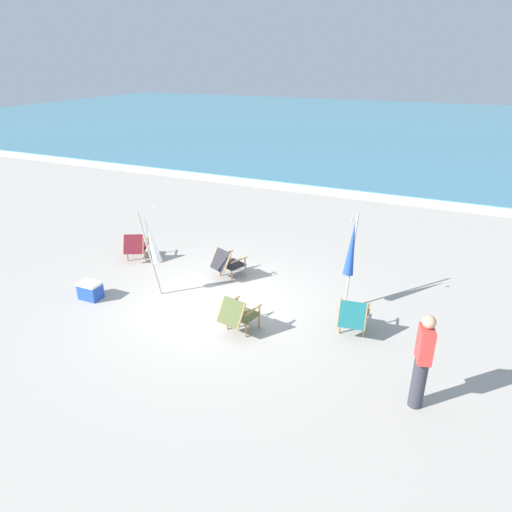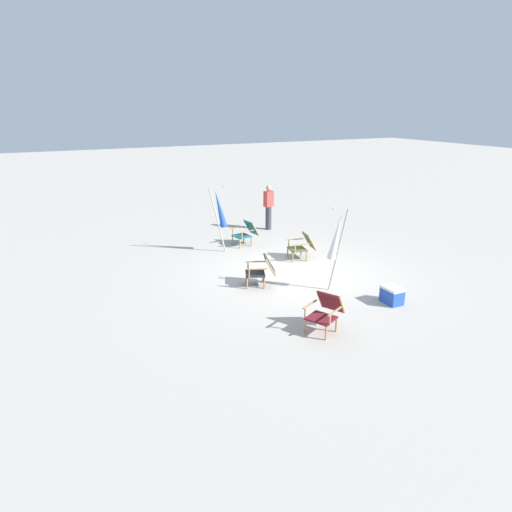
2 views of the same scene
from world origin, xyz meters
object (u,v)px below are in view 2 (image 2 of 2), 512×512
Objects in this scene: beach_chair_back_left at (262,270)px; umbrella_furled_white at (336,237)px; beach_chair_mid_center at (303,245)px; person_near_chairs at (269,207)px; beach_chair_front_right at (246,232)px; beach_chair_back_right at (326,311)px; cooler_box at (392,295)px; umbrella_furled_blue at (220,209)px.

beach_chair_back_left is 0.44× the size of umbrella_furled_white.
person_near_chairs is at bearing -11.36° from beach_chair_mid_center.
person_near_chairs is (1.40, -1.57, 0.42)m from beach_chair_front_right.
beach_chair_front_right reaches higher than beach_chair_back_right.
beach_chair_mid_center is 2.65m from umbrella_furled_white.
beach_chair_back_right is 6.21m from beach_chair_front_right.
beach_chair_back_left is 1.11× the size of beach_chair_front_right.
umbrella_furled_white reaches higher than cooler_box.
cooler_box is at bearing -169.86° from beach_chair_front_right.
beach_chair_back_left reaches higher than beach_chair_back_right.
umbrella_furled_white reaches higher than beach_chair_back_left.
cooler_box is at bearing -79.54° from beach_chair_back_right.
umbrella_furled_white reaches higher than beach_chair_mid_center.
cooler_box is (-2.33, -2.19, -0.22)m from beach_chair_back_left.
beach_chair_front_right is (3.38, -1.17, -0.00)m from beach_chair_back_left.
umbrella_furled_white reaches higher than beach_chair_back_right.
person_near_chairs is at bearing -12.35° from umbrella_furled_white.
umbrella_furled_white reaches higher than beach_chair_front_right.
beach_chair_back_right is at bearing 139.57° from umbrella_furled_white.
beach_chair_back_right is at bearing -178.95° from beach_chair_back_left.
umbrella_furled_blue is at bearing -1.98° from beach_chair_back_left.
beach_chair_back_right is at bearing 153.81° from beach_chair_mid_center.
umbrella_furled_white reaches higher than umbrella_furled_blue.
beach_chair_back_right is 2.73m from beach_chair_back_left.
umbrella_furled_blue is (3.02, -0.10, 0.94)m from beach_chair_back_left.
person_near_chairs is at bearing -56.19° from umbrella_furled_blue.
umbrella_furled_blue is (4.10, 1.35, -0.02)m from umbrella_furled_white.
cooler_box is (-7.11, 0.55, -0.64)m from person_near_chairs.
beach_chair_back_right is 5.82m from umbrella_furled_blue.
umbrella_furled_blue reaches higher than person_near_chairs.
beach_chair_back_left is 1.89× the size of cooler_box.
beach_chair_back_left is at bearing 1.05° from beach_chair_back_right.
umbrella_furled_blue reaches higher than beach_chair_mid_center.
person_near_chairs reaches higher than cooler_box.
beach_chair_mid_center is 3.66m from cooler_box.
beach_chair_mid_center is at bearing 2.37° from cooler_box.
beach_chair_front_right is 0.40× the size of umbrella_furled_blue.
person_near_chairs reaches higher than beach_chair_back_left.
beach_chair_mid_center is 0.93× the size of beach_chair_back_left.
person_near_chairs is (7.51, -2.68, 0.42)m from beach_chair_back_right.
umbrella_furled_blue is at bearing 123.81° from person_near_chairs.
person_near_chairs is (1.76, -2.63, -0.52)m from umbrella_furled_blue.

